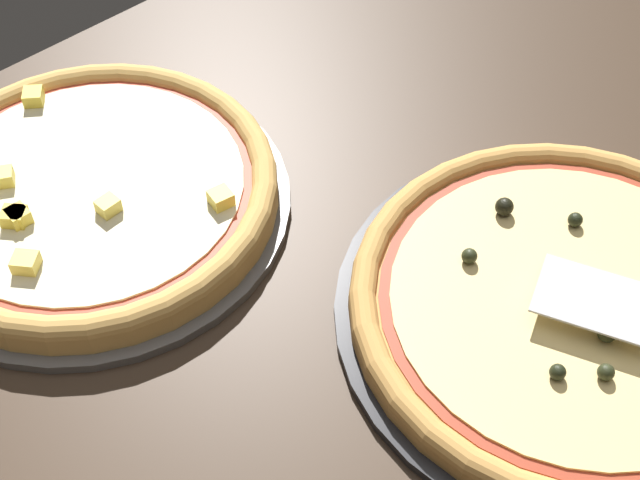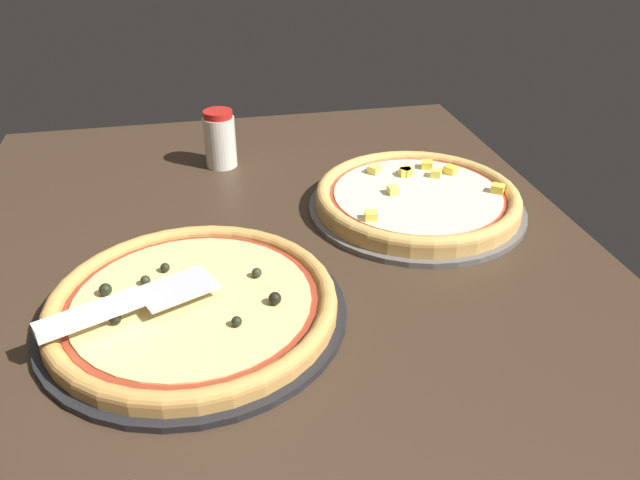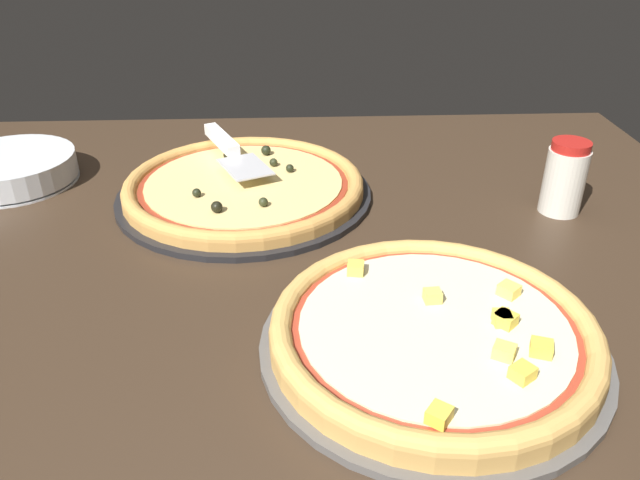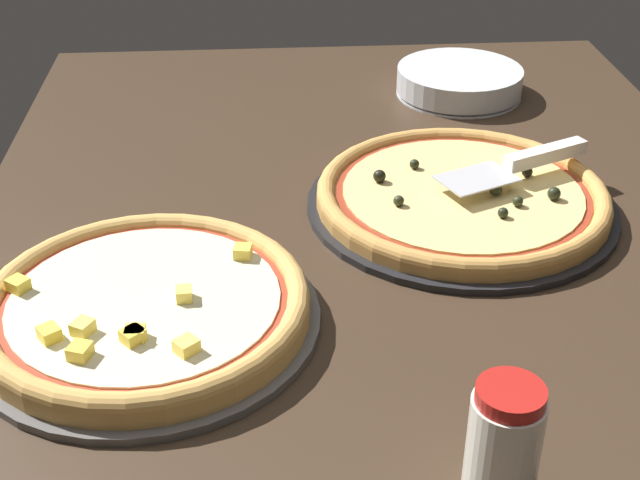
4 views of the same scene
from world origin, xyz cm
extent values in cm
cube|color=#38281C|center=(0.00, 0.00, -1.80)|extent=(148.04, 108.07, 3.60)
cylinder|color=black|center=(5.39, -12.88, 0.50)|extent=(42.66, 42.66, 1.00)
cylinder|color=#C68E47|center=(5.39, -12.88, 1.75)|extent=(40.10, 40.10, 1.50)
torus|color=#C68E47|center=(5.39, -12.88, 2.50)|extent=(40.10, 40.10, 2.43)
cylinder|color=maroon|center=(5.39, -12.88, 2.58)|extent=(34.86, 34.86, 0.15)
cylinder|color=#E5C67A|center=(5.39, -12.88, 2.70)|extent=(32.88, 32.88, 0.40)
sphere|color=black|center=(8.84, -22.74, 3.69)|extent=(1.56, 1.56, 1.56)
sphere|color=black|center=(2.00, -24.51, 3.80)|extent=(1.79, 1.79, 1.79)
sphere|color=#282D19|center=(3.78, -17.01, 3.75)|extent=(1.69, 1.69, 1.69)
sphere|color=black|center=(12.50, -7.36, 3.61)|extent=(1.41, 1.41, 1.41)
sphere|color=#282D19|center=(0.53, -19.20, 3.62)|extent=(1.44, 1.44, 1.44)
sphere|color=black|center=(8.78, -1.83, 3.79)|extent=(1.77, 1.77, 1.77)
sphere|color=black|center=(-2.32, -16.50, 3.60)|extent=(1.39, 1.39, 1.39)
sphere|color=#282D19|center=(1.82, -3.49, 3.63)|extent=(1.46, 1.46, 1.46)
cylinder|color=#565451|center=(-18.20, 27.99, 0.50)|extent=(39.28, 39.28, 1.00)
cylinder|color=tan|center=(-18.20, 27.99, 2.07)|extent=(36.92, 36.92, 2.14)
torus|color=tan|center=(-18.20, 27.99, 3.14)|extent=(36.92, 36.92, 2.54)
cylinder|color=#A33823|center=(-18.20, 27.99, 3.21)|extent=(32.09, 32.09, 0.15)
cylinder|color=beige|center=(-18.20, 27.99, 3.34)|extent=(30.27, 30.27, 0.40)
cube|color=yellow|center=(-15.62, 42.22, 4.26)|extent=(2.90, 2.94, 1.44)
cube|color=yellow|center=(-25.04, 37.02, 4.26)|extent=(2.95, 2.89, 1.44)
cube|color=yellow|center=(-28.24, 33.40, 4.26)|extent=(2.81, 2.70, 1.44)
cube|color=#F4D64C|center=(-25.70, 28.15, 4.26)|extent=(1.94, 2.13, 1.44)
cube|color=#F9E05B|center=(-28.16, 22.74, 4.26)|extent=(2.97, 3.00, 1.44)
cube|color=#F9E05B|center=(-24.21, 33.74, 4.26)|extent=(2.84, 2.73, 1.44)
cube|color=yellow|center=(-26.02, 28.35, 4.26)|extent=(2.98, 3.00, 1.44)
cube|color=#F9E05B|center=(-18.84, 23.51, 4.26)|extent=(2.09, 1.87, 1.44)
cube|color=#F4D64C|center=(-10.43, 17.06, 4.26)|extent=(2.34, 2.34, 1.44)
cube|color=#B7B7BC|center=(5.16, -14.64, 4.82)|extent=(10.33, 12.07, 0.24)
cube|color=white|center=(10.00, -25.42, 5.70)|extent=(7.51, 13.15, 2.00)
cylinder|color=silver|center=(46.79, -21.09, 0.35)|extent=(22.11, 22.11, 0.70)
cylinder|color=silver|center=(46.79, -21.09, 1.05)|extent=(22.11, 22.11, 0.70)
cylinder|color=silver|center=(46.79, -21.09, 1.75)|extent=(22.11, 22.11, 0.70)
cylinder|color=silver|center=(46.79, -21.09, 2.45)|extent=(22.11, 22.11, 0.70)
cylinder|color=silver|center=(46.79, -21.09, 3.15)|extent=(22.11, 22.11, 0.70)
cylinder|color=silver|center=(46.79, -21.09, 3.85)|extent=(22.11, 22.11, 0.70)
cylinder|color=silver|center=(46.79, -21.09, 4.55)|extent=(22.11, 22.11, 0.70)
cylinder|color=silver|center=(-45.70, -5.40, 5.26)|extent=(6.46, 6.46, 10.51)
cylinder|color=#B21E19|center=(-45.70, -5.40, 11.21)|extent=(5.94, 5.94, 1.40)
camera|label=1|loc=(-43.40, -32.07, 65.46)|focal=50.00mm
camera|label=2|loc=(76.98, -9.71, 53.84)|focal=35.00mm
camera|label=3|loc=(-2.87, 82.84, 46.18)|focal=35.00mm
camera|label=4|loc=(-100.56, 14.38, 60.32)|focal=50.00mm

